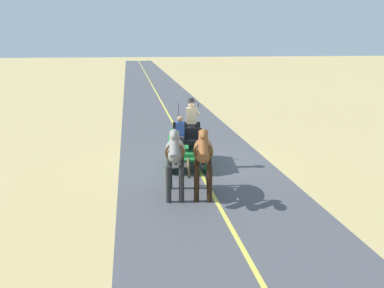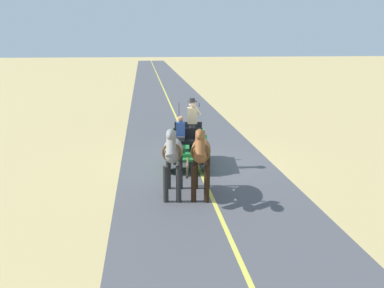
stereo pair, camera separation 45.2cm
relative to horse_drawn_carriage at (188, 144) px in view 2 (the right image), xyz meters
name	(u,v)px [view 2 (the right image)]	position (x,y,z in m)	size (l,w,h in m)	color
ground_plane	(197,163)	(-0.34, -0.30, -0.82)	(200.00, 200.00, 0.00)	tan
road_surface	(197,163)	(-0.34, -0.30, -0.81)	(5.58, 160.00, 0.01)	#4C4C51
road_centre_stripe	(197,163)	(-0.34, -0.30, -0.81)	(0.12, 160.00, 0.00)	#DBCC4C
horse_drawn_carriage	(188,144)	(0.00, 0.00, 0.00)	(1.68, 4.52, 2.50)	#1E7233
horse_near_side	(201,153)	(-0.04, 3.05, 0.51)	(0.83, 2.15, 2.21)	brown
horse_off_side	(173,153)	(0.76, 2.96, 0.51)	(0.76, 2.15, 2.21)	gray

